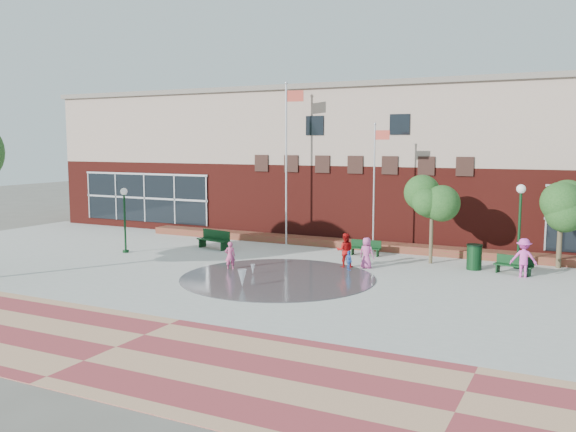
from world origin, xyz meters
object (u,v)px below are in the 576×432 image
at_px(flagpole_left, 287,155).
at_px(trash_can, 474,257).
at_px(flagpole_right, 375,182).
at_px(bench_left, 214,243).
at_px(child_splash, 230,256).

xyz_separation_m(flagpole_left, trash_can, (10.81, -2.43, -4.52)).
bearing_deg(trash_can, flagpole_right, 164.69).
xyz_separation_m(flagpole_right, trash_can, (5.30, -1.45, -3.21)).
bearing_deg(bench_left, trash_can, 15.14).
relative_size(flagpole_right, bench_left, 3.21).
bearing_deg(bench_left, child_splash, -36.47).
relative_size(flagpole_left, bench_left, 4.33).
bearing_deg(flagpole_right, bench_left, -165.50).
relative_size(bench_left, trash_can, 1.79).
relative_size(flagpole_left, child_splash, 7.11).
height_order(trash_can, child_splash, child_splash).
bearing_deg(flagpole_right, trash_can, -14.76).
relative_size(flagpole_left, trash_can, 7.76).
relative_size(bench_left, child_splash, 1.64).
height_order(flagpole_right, bench_left, flagpole_right).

